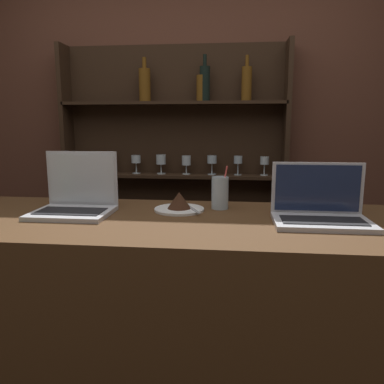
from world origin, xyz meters
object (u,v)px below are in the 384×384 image
object	(u,v)px
laptop_far	(320,210)
water_glass	(220,193)
laptop_near	(76,200)
cake_plate	(179,204)

from	to	relation	value
laptop_far	water_glass	size ratio (longest dim) A/B	1.87
laptop_near	laptop_far	distance (m)	0.97
laptop_near	laptop_far	world-z (taller)	laptop_near
laptop_near	cake_plate	distance (m)	0.43
laptop_near	water_glass	distance (m)	0.60
laptop_far	cake_plate	bearing A→B (deg)	166.50
cake_plate	laptop_far	bearing A→B (deg)	-13.50
laptop_far	water_glass	distance (m)	0.42
laptop_near	water_glass	size ratio (longest dim) A/B	1.66
laptop_far	water_glass	bearing A→B (deg)	153.58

